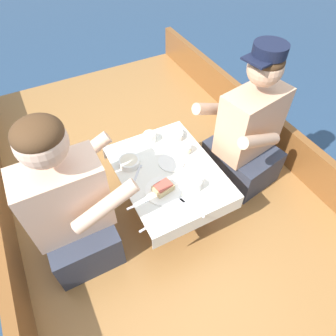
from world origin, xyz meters
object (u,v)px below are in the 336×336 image
(person_port, at_px, (70,208))
(tin_can, at_px, (186,149))
(coffee_cup_port, at_px, (196,184))
(coffee_cup_starboard, at_px, (150,137))
(person_starboard, at_px, (247,134))
(sandwich, at_px, (163,188))

(person_port, relative_size, tin_can, 14.35)
(coffee_cup_port, relative_size, coffee_cup_starboard, 0.94)
(person_starboard, xyz_separation_m, coffee_cup_starboard, (-0.57, 0.27, -0.00))
(sandwich, bearing_deg, person_port, 169.25)
(person_port, distance_m, tin_can, 0.75)
(person_starboard, relative_size, coffee_cup_port, 9.95)
(coffee_cup_port, bearing_deg, coffee_cup_starboard, 97.21)
(sandwich, xyz_separation_m, coffee_cup_starboard, (0.11, 0.40, 0.00))
(sandwich, distance_m, coffee_cup_port, 0.18)
(person_port, xyz_separation_m, coffee_cup_port, (0.65, -0.16, -0.02))
(person_port, height_order, coffee_cup_starboard, person_port)
(tin_can, bearing_deg, coffee_cup_port, -109.09)
(sandwich, height_order, coffee_cup_port, coffee_cup_port)
(coffee_cup_port, relative_size, tin_can, 1.47)
(person_starboard, height_order, coffee_cup_port, person_starboard)
(person_port, relative_size, coffee_cup_port, 9.79)
(tin_can, bearing_deg, person_starboard, -10.35)
(person_port, distance_m, coffee_cup_port, 0.67)
(sandwich, height_order, tin_can, sandwich)
(tin_can, bearing_deg, person_port, -171.26)
(person_starboard, xyz_separation_m, tin_can, (-0.41, 0.08, -0.01))
(person_starboard, height_order, coffee_cup_starboard, person_starboard)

